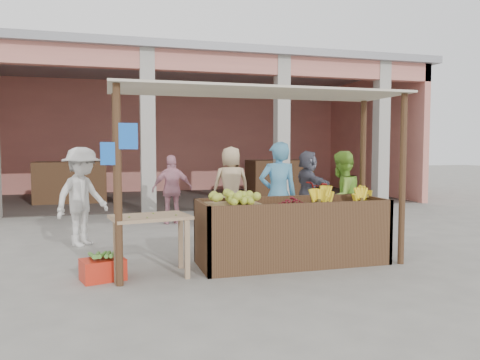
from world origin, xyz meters
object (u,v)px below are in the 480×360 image
object	(u,v)px
fruit_stall	(292,235)
vendor_green	(341,197)
side_table	(150,226)
red_crate	(103,269)
vendor_blue	(278,192)
motorcycle	(296,207)

from	to	relation	value
fruit_stall	vendor_green	size ratio (longest dim) A/B	1.58
fruit_stall	vendor_green	bearing A→B (deg)	33.25
fruit_stall	side_table	world-z (taller)	fruit_stall
red_crate	vendor_blue	xyz separation A→B (m)	(2.71, 1.14, 0.78)
fruit_stall	side_table	distance (m)	1.98
red_crate	vendor_green	xyz separation A→B (m)	(3.71, 0.91, 0.69)
vendor_blue	motorcycle	world-z (taller)	vendor_blue
side_table	vendor_blue	distance (m)	2.41
red_crate	motorcycle	size ratio (longest dim) A/B	0.27
side_table	red_crate	xyz separation A→B (m)	(-0.58, -0.04, -0.50)
fruit_stall	vendor_blue	world-z (taller)	vendor_blue
side_table	motorcycle	distance (m)	3.74
side_table	fruit_stall	bearing A→B (deg)	-7.25
vendor_green	motorcycle	world-z (taller)	vendor_green
motorcycle	side_table	bearing A→B (deg)	115.22
fruit_stall	red_crate	size ratio (longest dim) A/B	5.18
side_table	vendor_blue	xyz separation A→B (m)	(2.12, 1.10, 0.28)
side_table	vendor_green	distance (m)	3.25
red_crate	motorcycle	world-z (taller)	motorcycle
fruit_stall	vendor_green	world-z (taller)	vendor_green
vendor_green	motorcycle	distance (m)	1.48
fruit_stall	red_crate	world-z (taller)	fruit_stall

